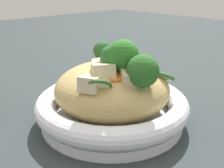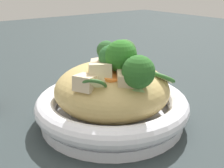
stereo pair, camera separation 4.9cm
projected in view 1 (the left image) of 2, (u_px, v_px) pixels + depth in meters
ground_plane at (112, 121)px, 0.51m from camera, size 3.00×3.00×0.00m
serving_bowl at (112, 107)px, 0.50m from camera, size 0.28×0.28×0.05m
noodle_heap at (112, 89)px, 0.49m from camera, size 0.20×0.20×0.11m
broccoli_florets at (124, 59)px, 0.45m from camera, size 0.19×0.09×0.08m
carrot_coins at (116, 65)px, 0.47m from camera, size 0.08×0.09×0.02m
zucchini_slices at (131, 70)px, 0.48m from camera, size 0.14×0.18×0.04m
chicken_chunks at (106, 76)px, 0.43m from camera, size 0.10×0.09×0.04m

